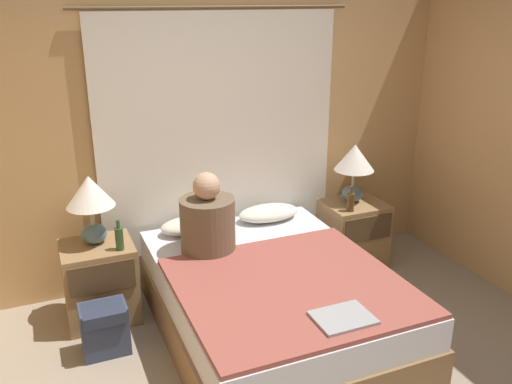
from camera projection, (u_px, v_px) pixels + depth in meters
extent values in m
cube|color=tan|center=(218.00, 125.00, 4.29)|extent=(4.01, 0.06, 2.50)
cube|color=white|center=(221.00, 150.00, 4.30)|extent=(1.94, 0.02, 2.12)
cylinder|color=brown|center=(217.00, 7.00, 3.93)|extent=(2.14, 0.02, 0.02)
cube|color=olive|center=(272.00, 315.00, 3.73)|extent=(1.44, 1.92, 0.29)
cube|color=silver|center=(273.00, 283.00, 3.65)|extent=(1.40, 1.88, 0.21)
cube|color=#937047|center=(100.00, 282.00, 3.87)|extent=(0.49, 0.43, 0.58)
cube|color=#4C3823|center=(103.00, 278.00, 3.63)|extent=(0.43, 0.02, 0.21)
cube|color=#937047|center=(353.00, 235.00, 4.64)|extent=(0.49, 0.43, 0.58)
cube|color=#4C3823|center=(368.00, 229.00, 4.40)|extent=(0.43, 0.02, 0.21)
ellipsoid|color=slate|center=(94.00, 234.00, 3.79)|extent=(0.18, 0.18, 0.14)
cylinder|color=#B2A893|center=(92.00, 215.00, 3.74)|extent=(0.02, 0.02, 0.14)
cone|color=white|center=(89.00, 191.00, 3.68)|extent=(0.33, 0.33, 0.22)
ellipsoid|color=slate|center=(352.00, 194.00, 4.55)|extent=(0.18, 0.18, 0.14)
cylinder|color=#B2A893|center=(353.00, 178.00, 4.51)|extent=(0.02, 0.02, 0.14)
cone|color=white|center=(355.00, 157.00, 4.45)|extent=(0.33, 0.33, 0.22)
ellipsoid|color=silver|center=(193.00, 225.00, 4.15)|extent=(0.51, 0.28, 0.12)
ellipsoid|color=silver|center=(269.00, 213.00, 4.38)|extent=(0.51, 0.28, 0.12)
cube|color=#994C42|center=(291.00, 286.00, 3.36)|extent=(1.38, 1.31, 0.03)
cylinder|color=brown|center=(208.00, 226.00, 3.79)|extent=(0.39, 0.39, 0.40)
sphere|color=tan|center=(206.00, 186.00, 3.69)|extent=(0.19, 0.19, 0.19)
cylinder|color=#2D4C28|center=(119.00, 239.00, 3.68)|extent=(0.06, 0.06, 0.16)
cylinder|color=#2D4C28|center=(118.00, 224.00, 3.65)|extent=(0.02, 0.02, 0.06)
cylinder|color=#513819|center=(351.00, 202.00, 4.35)|extent=(0.06, 0.06, 0.15)
cylinder|color=#513819|center=(351.00, 190.00, 4.31)|extent=(0.02, 0.02, 0.06)
cube|color=#9EA0A5|center=(343.00, 318.00, 2.99)|extent=(0.32, 0.25, 0.02)
cube|color=#333D56|center=(105.00, 329.00, 3.53)|extent=(0.30, 0.21, 0.34)
cube|color=#283045|center=(103.00, 313.00, 3.46)|extent=(0.27, 0.22, 0.08)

